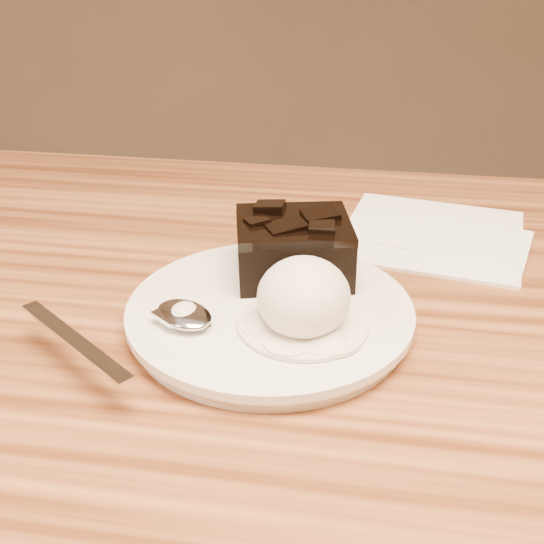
# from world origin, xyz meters

# --- Properties ---
(plate) EXTENTS (0.21, 0.21, 0.02)m
(plate) POSITION_xyz_m (-0.03, 0.04, 0.76)
(plate) COLOR white
(plate) RESTS_ON dining_table
(brownie) EXTENTS (0.10, 0.09, 0.04)m
(brownie) POSITION_xyz_m (-0.02, 0.09, 0.79)
(brownie) COLOR black
(brownie) RESTS_ON plate
(ice_cream_scoop) EXTENTS (0.06, 0.07, 0.05)m
(ice_cream_scoop) POSITION_xyz_m (-0.00, 0.02, 0.79)
(ice_cream_scoop) COLOR silver
(ice_cream_scoop) RESTS_ON plate
(melt_puddle) EXTENTS (0.09, 0.09, 0.00)m
(melt_puddle) POSITION_xyz_m (-0.00, 0.02, 0.77)
(melt_puddle) COLOR silver
(melt_puddle) RESTS_ON plate
(spoon) EXTENTS (0.17, 0.14, 0.01)m
(spoon) POSITION_xyz_m (-0.08, 0.01, 0.77)
(spoon) COLOR silver
(spoon) RESTS_ON plate
(napkin) EXTENTS (0.19, 0.19, 0.01)m
(napkin) POSITION_xyz_m (0.10, 0.22, 0.75)
(napkin) COLOR white
(napkin) RESTS_ON dining_table
(crumb_a) EXTENTS (0.01, 0.01, 0.00)m
(crumb_a) POSITION_xyz_m (-0.02, -0.00, 0.77)
(crumb_a) COLOR black
(crumb_a) RESTS_ON plate
(crumb_b) EXTENTS (0.01, 0.01, 0.00)m
(crumb_b) POSITION_xyz_m (0.02, 0.01, 0.77)
(crumb_b) COLOR black
(crumb_b) RESTS_ON plate
(crumb_c) EXTENTS (0.01, 0.01, 0.00)m
(crumb_c) POSITION_xyz_m (-0.07, 0.00, 0.77)
(crumb_c) COLOR black
(crumb_c) RESTS_ON plate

